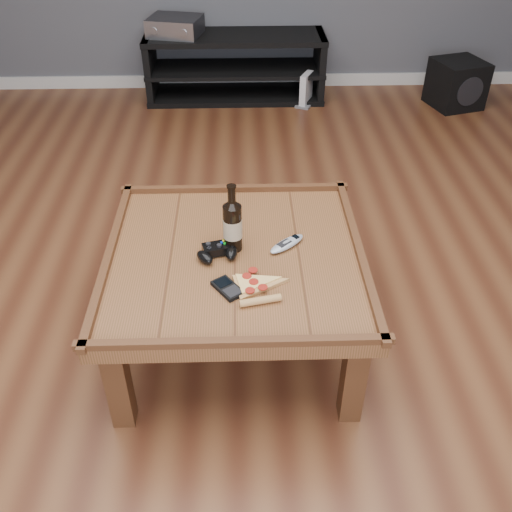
{
  "coord_description": "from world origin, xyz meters",
  "views": [
    {
      "loc": [
        0.03,
        -1.77,
        1.78
      ],
      "look_at": [
        0.08,
        -0.1,
        0.52
      ],
      "focal_mm": 40.0,
      "sensor_mm": 36.0,
      "label": 1
    }
  ],
  "objects_px": {
    "media_console": "(235,67)",
    "smartphone": "(228,288)",
    "coffee_table": "(235,266)",
    "remote_control": "(287,244)",
    "subwoofer": "(457,84)",
    "game_console": "(306,91)",
    "beer_bottle": "(233,224)",
    "av_receiver": "(175,26)",
    "game_controller": "(217,252)",
    "pizza_slice": "(255,286)"
  },
  "relations": [
    {
      "from": "game_controller",
      "to": "pizza_slice",
      "type": "height_order",
      "value": "game_controller"
    },
    {
      "from": "beer_bottle",
      "to": "game_console",
      "type": "distance_m",
      "value": 2.63
    },
    {
      "from": "subwoofer",
      "to": "game_console",
      "type": "distance_m",
      "value": 1.17
    },
    {
      "from": "remote_control",
      "to": "subwoofer",
      "type": "relative_size",
      "value": 0.38
    },
    {
      "from": "av_receiver",
      "to": "game_controller",
      "type": "bearing_deg",
      "value": -68.96
    },
    {
      "from": "game_controller",
      "to": "game_console",
      "type": "height_order",
      "value": "game_controller"
    },
    {
      "from": "remote_control",
      "to": "subwoofer",
      "type": "xyz_separation_m",
      "value": [
        1.52,
        2.48,
        -0.29
      ]
    },
    {
      "from": "smartphone",
      "to": "game_console",
      "type": "bearing_deg",
      "value": 43.17
    },
    {
      "from": "game_controller",
      "to": "av_receiver",
      "type": "xyz_separation_m",
      "value": [
        -0.38,
        2.76,
        0.09
      ]
    },
    {
      "from": "remote_control",
      "to": "av_receiver",
      "type": "relative_size",
      "value": 0.38
    },
    {
      "from": "media_console",
      "to": "pizza_slice",
      "type": "xyz_separation_m",
      "value": [
        0.07,
        -2.96,
        0.21
      ]
    },
    {
      "from": "smartphone",
      "to": "av_receiver",
      "type": "bearing_deg",
      "value": 63.1
    },
    {
      "from": "media_console",
      "to": "av_receiver",
      "type": "bearing_deg",
      "value": -179.39
    },
    {
      "from": "coffee_table",
      "to": "subwoofer",
      "type": "bearing_deg",
      "value": 55.71
    },
    {
      "from": "coffee_table",
      "to": "pizza_slice",
      "type": "xyz_separation_m",
      "value": [
        0.07,
        -0.21,
        0.07
      ]
    },
    {
      "from": "smartphone",
      "to": "av_receiver",
      "type": "xyz_separation_m",
      "value": [
        -0.43,
        2.96,
        0.11
      ]
    },
    {
      "from": "game_controller",
      "to": "smartphone",
      "type": "distance_m",
      "value": 0.2
    },
    {
      "from": "media_console",
      "to": "smartphone",
      "type": "height_order",
      "value": "media_console"
    },
    {
      "from": "remote_control",
      "to": "subwoofer",
      "type": "height_order",
      "value": "remote_control"
    },
    {
      "from": "beer_bottle",
      "to": "pizza_slice",
      "type": "bearing_deg",
      "value": -72.52
    },
    {
      "from": "game_controller",
      "to": "pizza_slice",
      "type": "distance_m",
      "value": 0.24
    },
    {
      "from": "media_console",
      "to": "game_console",
      "type": "distance_m",
      "value": 0.6
    },
    {
      "from": "coffee_table",
      "to": "remote_control",
      "type": "relative_size",
      "value": 6.12
    },
    {
      "from": "coffee_table",
      "to": "beer_bottle",
      "type": "xyz_separation_m",
      "value": [
        -0.01,
        0.04,
        0.17
      ]
    },
    {
      "from": "pizza_slice",
      "to": "subwoofer",
      "type": "relative_size",
      "value": 0.67
    },
    {
      "from": "game_controller",
      "to": "beer_bottle",
      "type": "bearing_deg",
      "value": 27.5
    },
    {
      "from": "coffee_table",
      "to": "game_controller",
      "type": "bearing_deg",
      "value": -168.18
    },
    {
      "from": "game_console",
      "to": "media_console",
      "type": "bearing_deg",
      "value": -173.11
    },
    {
      "from": "coffee_table",
      "to": "smartphone",
      "type": "distance_m",
      "value": 0.22
    },
    {
      "from": "game_controller",
      "to": "subwoofer",
      "type": "xyz_separation_m",
      "value": [
        1.79,
        2.54,
        -0.3
      ]
    },
    {
      "from": "game_controller",
      "to": "media_console",
      "type": "bearing_deg",
      "value": 73.59
    },
    {
      "from": "media_console",
      "to": "beer_bottle",
      "type": "distance_m",
      "value": 2.73
    },
    {
      "from": "remote_control",
      "to": "av_receiver",
      "type": "bearing_deg",
      "value": 152.28
    },
    {
      "from": "av_receiver",
      "to": "game_console",
      "type": "distance_m",
      "value": 1.11
    },
    {
      "from": "beer_bottle",
      "to": "remote_control",
      "type": "height_order",
      "value": "beer_bottle"
    },
    {
      "from": "subwoofer",
      "to": "av_receiver",
      "type": "bearing_deg",
      "value": 157.79
    },
    {
      "from": "remote_control",
      "to": "game_console",
      "type": "height_order",
      "value": "remote_control"
    },
    {
      "from": "pizza_slice",
      "to": "game_console",
      "type": "bearing_deg",
      "value": 68.15
    },
    {
      "from": "beer_bottle",
      "to": "game_controller",
      "type": "distance_m",
      "value": 0.12
    },
    {
      "from": "remote_control",
      "to": "subwoofer",
      "type": "bearing_deg",
      "value": 107.12
    },
    {
      "from": "beer_bottle",
      "to": "smartphone",
      "type": "relative_size",
      "value": 1.99
    },
    {
      "from": "game_console",
      "to": "pizza_slice",
      "type": "bearing_deg",
      "value": -75.43
    },
    {
      "from": "av_receiver",
      "to": "coffee_table",
      "type": "bearing_deg",
      "value": -67.55
    },
    {
      "from": "av_receiver",
      "to": "game_console",
      "type": "relative_size",
      "value": 1.76
    },
    {
      "from": "smartphone",
      "to": "av_receiver",
      "type": "height_order",
      "value": "av_receiver"
    },
    {
      "from": "media_console",
      "to": "subwoofer",
      "type": "distance_m",
      "value": 1.74
    },
    {
      "from": "beer_bottle",
      "to": "smartphone",
      "type": "height_order",
      "value": "beer_bottle"
    },
    {
      "from": "game_controller",
      "to": "coffee_table",
      "type": "bearing_deg",
      "value": -3.2
    },
    {
      "from": "av_receiver",
      "to": "game_console",
      "type": "xyz_separation_m",
      "value": [
        1.0,
        -0.17,
        -0.45
      ]
    },
    {
      "from": "media_console",
      "to": "av_receiver",
      "type": "distance_m",
      "value": 0.55
    }
  ]
}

